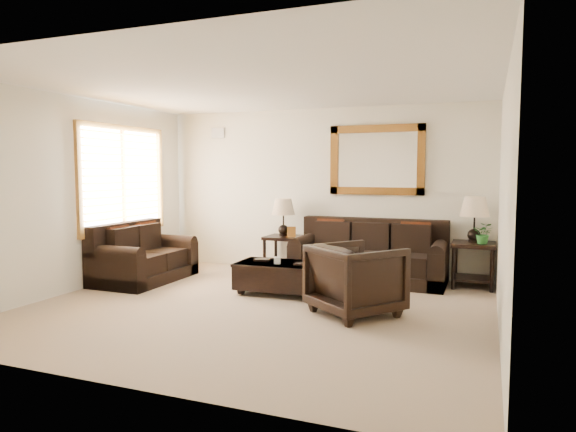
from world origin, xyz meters
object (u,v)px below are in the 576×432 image
at_px(end_table_left, 283,224).
at_px(end_table_right, 474,228).
at_px(sofa, 369,259).
at_px(loveseat, 142,259).
at_px(armchair, 356,276).
at_px(coffee_table, 283,275).

xyz_separation_m(end_table_left, end_table_right, (2.96, -0.02, 0.06)).
relative_size(sofa, end_table_left, 1.86).
xyz_separation_m(loveseat, end_table_left, (1.79, 1.39, 0.47)).
relative_size(end_table_right, armchair, 1.43).
xyz_separation_m(coffee_table, armchair, (1.17, -0.63, 0.19)).
bearing_deg(coffee_table, end_table_left, 109.77).
bearing_deg(sofa, loveseat, -158.91).
height_order(loveseat, end_table_right, end_table_right).
distance_m(sofa, coffee_table, 1.57).
bearing_deg(armchair, end_table_right, -83.18).
bearing_deg(loveseat, sofa, -68.91).
bearing_deg(coffee_table, loveseat, 177.66).
bearing_deg(loveseat, armchair, -100.39).
distance_m(sofa, loveseat, 3.49).
xyz_separation_m(sofa, armchair, (0.26, -1.90, 0.12)).
xyz_separation_m(loveseat, armchair, (3.51, -0.64, 0.13)).
height_order(end_table_left, armchair, end_table_left).
bearing_deg(end_table_right, coffee_table, -150.04).
distance_m(loveseat, end_table_left, 2.31).
height_order(loveseat, armchair, armchair).
height_order(coffee_table, armchair, armchair).
bearing_deg(end_table_left, loveseat, -142.20).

